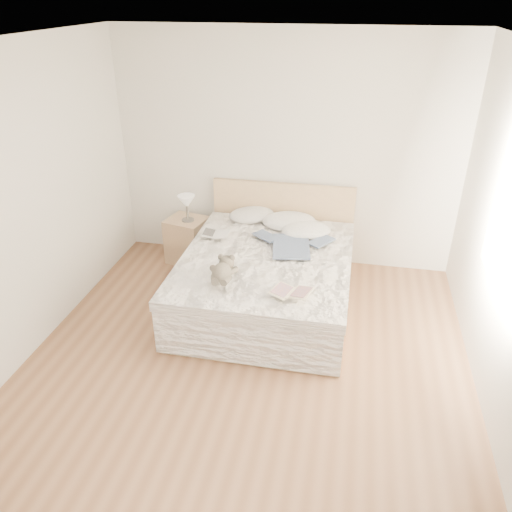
# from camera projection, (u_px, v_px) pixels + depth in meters

# --- Properties ---
(floor) EXTENTS (4.00, 4.50, 0.00)m
(floor) POSITION_uv_depth(u_px,v_px,m) (243.00, 373.00, 4.44)
(floor) COLOR brown
(floor) RESTS_ON ground
(ceiling) EXTENTS (4.00, 4.50, 0.00)m
(ceiling) POSITION_uv_depth(u_px,v_px,m) (238.00, 46.00, 3.16)
(ceiling) COLOR white
(ceiling) RESTS_ON ground
(wall_back) EXTENTS (4.00, 0.02, 2.70)m
(wall_back) POSITION_uv_depth(u_px,v_px,m) (285.00, 153.00, 5.74)
(wall_back) COLOR silver
(wall_back) RESTS_ON ground
(wall_front) EXTENTS (4.00, 0.02, 2.70)m
(wall_front) POSITION_uv_depth(u_px,v_px,m) (104.00, 498.00, 1.86)
(wall_front) COLOR silver
(wall_front) RESTS_ON ground
(wall_left) EXTENTS (0.02, 4.50, 2.70)m
(wall_left) POSITION_uv_depth(u_px,v_px,m) (7.00, 216.00, 4.15)
(wall_left) COLOR silver
(wall_left) RESTS_ON ground
(bed) EXTENTS (1.72, 2.14, 1.00)m
(bed) POSITION_uv_depth(u_px,v_px,m) (267.00, 276.00, 5.32)
(bed) COLOR tan
(bed) RESTS_ON floor
(nightstand) EXTENTS (0.53, 0.49, 0.56)m
(nightstand) POSITION_uv_depth(u_px,v_px,m) (188.00, 240.00, 6.15)
(nightstand) COLOR tan
(nightstand) RESTS_ON floor
(table_lamp) EXTENTS (0.25, 0.25, 0.32)m
(table_lamp) POSITION_uv_depth(u_px,v_px,m) (187.00, 203.00, 5.87)
(table_lamp) COLOR #4E4843
(table_lamp) RESTS_ON nightstand
(pillow_left) EXTENTS (0.66, 0.59, 0.16)m
(pillow_left) POSITION_uv_depth(u_px,v_px,m) (252.00, 215.00, 5.94)
(pillow_left) COLOR silver
(pillow_left) RESTS_ON bed
(pillow_middle) EXTENTS (0.69, 0.54, 0.19)m
(pillow_middle) POSITION_uv_depth(u_px,v_px,m) (289.00, 221.00, 5.77)
(pillow_middle) COLOR white
(pillow_middle) RESTS_ON bed
(pillow_right) EXTENTS (0.65, 0.54, 0.17)m
(pillow_right) POSITION_uv_depth(u_px,v_px,m) (306.00, 230.00, 5.56)
(pillow_right) COLOR white
(pillow_right) RESTS_ON bed
(blouse) EXTENTS (0.70, 0.73, 0.02)m
(blouse) POSITION_uv_depth(u_px,v_px,m) (291.00, 246.00, 5.24)
(blouse) COLOR #3C4B69
(blouse) RESTS_ON bed
(photo_book) EXTENTS (0.32, 0.23, 0.02)m
(photo_book) POSITION_uv_depth(u_px,v_px,m) (216.00, 234.00, 5.50)
(photo_book) COLOR white
(photo_book) RESTS_ON bed
(childrens_book) EXTENTS (0.41, 0.34, 0.02)m
(childrens_book) POSITION_uv_depth(u_px,v_px,m) (291.00, 292.00, 4.45)
(childrens_book) COLOR beige
(childrens_book) RESTS_ON bed
(teddy_bear) EXTENTS (0.27, 0.36, 0.18)m
(teddy_bear) POSITION_uv_depth(u_px,v_px,m) (222.00, 278.00, 4.62)
(teddy_bear) COLOR #575044
(teddy_bear) RESTS_ON bed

